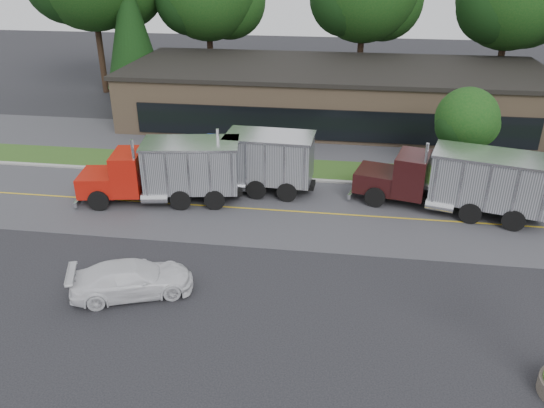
{
  "coord_description": "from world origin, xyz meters",
  "views": [
    {
      "loc": [
        3.05,
        -15.95,
        12.63
      ],
      "look_at": [
        -0.11,
        6.09,
        1.8
      ],
      "focal_mm": 35.0,
      "sensor_mm": 36.0,
      "label": 1
    }
  ],
  "objects": [
    {
      "name": "dump_truck_maroon",
      "position": [
        9.15,
        10.3,
        1.81
      ],
      "size": [
        9.91,
        4.83,
        3.36
      ],
      "rotation": [
        0.0,
        0.0,
        2.89
      ],
      "color": "black",
      "rests_on": "ground"
    },
    {
      "name": "curb",
      "position": [
        0.0,
        13.2,
        0.0
      ],
      "size": [
        60.0,
        0.3,
        0.12
      ],
      "primitive_type": "cube",
      "color": "#9E9E99",
      "rests_on": "ground"
    },
    {
      "name": "dump_truck_blue",
      "position": [
        -2.14,
        11.49,
        1.81
      ],
      "size": [
        8.37,
        3.02,
        3.36
      ],
      "rotation": [
        0.0,
        0.0,
        3.09
      ],
      "color": "black",
      "rests_on": "ground"
    },
    {
      "name": "ground",
      "position": [
        0.0,
        0.0,
        0.0
      ],
      "size": [
        140.0,
        140.0,
        0.0
      ],
      "primitive_type": "plane",
      "color": "#303035",
      "rests_on": "ground"
    },
    {
      "name": "rally_car",
      "position": [
        -5.0,
        0.77,
        0.7
      ],
      "size": [
        5.18,
        3.53,
        1.39
      ],
      "primitive_type": "imported",
      "rotation": [
        0.0,
        0.0,
        1.94
      ],
      "color": "white",
      "rests_on": "ground"
    },
    {
      "name": "far_parking",
      "position": [
        0.0,
        20.0,
        0.0
      ],
      "size": [
        60.0,
        7.0,
        0.02
      ],
      "primitive_type": "cube",
      "color": "#55555A",
      "rests_on": "ground"
    },
    {
      "name": "road",
      "position": [
        0.0,
        9.0,
        0.0
      ],
      "size": [
        60.0,
        8.0,
        0.02
      ],
      "primitive_type": "cube",
      "color": "#55555A",
      "rests_on": "ground"
    },
    {
      "name": "dump_truck_red",
      "position": [
        -6.17,
        9.45,
        1.81
      ],
      "size": [
        8.87,
        3.89,
        3.36
      ],
      "rotation": [
        0.0,
        0.0,
        3.3
      ],
      "color": "black",
      "rests_on": "ground"
    },
    {
      "name": "tree_verge",
      "position": [
        10.06,
        15.05,
        3.49
      ],
      "size": [
        3.86,
        3.63,
        5.5
      ],
      "color": "#382619",
      "rests_on": "ground"
    },
    {
      "name": "evergreen_left",
      "position": [
        -16.0,
        30.0,
        6.36
      ],
      "size": [
        5.09,
        5.09,
        11.58
      ],
      "color": "#382619",
      "rests_on": "ground"
    },
    {
      "name": "tree_far_d",
      "position": [
        16.15,
        33.11,
        8.7
      ],
      "size": [
        9.56,
        9.0,
        13.64
      ],
      "color": "#382619",
      "rests_on": "ground"
    },
    {
      "name": "center_line",
      "position": [
        0.0,
        9.0,
        0.0
      ],
      "size": [
        60.0,
        0.12,
        0.01
      ],
      "primitive_type": "cube",
      "color": "gold",
      "rests_on": "ground"
    },
    {
      "name": "strip_mall",
      "position": [
        2.0,
        26.0,
        2.0
      ],
      "size": [
        32.0,
        12.0,
        4.0
      ],
      "primitive_type": "cube",
      "color": "#8B7055",
      "rests_on": "ground"
    },
    {
      "name": "grass_verge",
      "position": [
        0.0,
        15.0,
        0.0
      ],
      "size": [
        60.0,
        3.4,
        0.03
      ],
      "primitive_type": "cube",
      "color": "#2C551D",
      "rests_on": "ground"
    }
  ]
}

